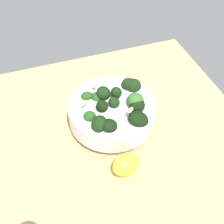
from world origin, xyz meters
TOP-DOWN VIEW (x-y plane):
  - ground_plane at (0.00, 0.00)cm, footprint 67.40×67.40cm
  - bowl_of_broccoli at (-1.96, -5.15)cm, footprint 20.58×20.58cm
  - lemon_wedge at (-0.16, 8.51)cm, footprint 7.23×6.07cm

SIDE VIEW (x-z plane):
  - ground_plane at x=0.00cm, z-range -3.21..0.00cm
  - lemon_wedge at x=-0.16cm, z-range 0.00..4.93cm
  - bowl_of_broccoli at x=-1.96cm, z-range -0.64..9.77cm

